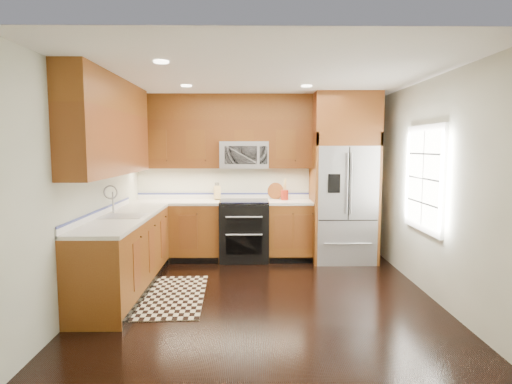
{
  "coord_description": "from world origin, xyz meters",
  "views": [
    {
      "loc": [
        -0.14,
        -4.99,
        1.78
      ],
      "look_at": [
        -0.08,
        0.6,
        1.19
      ],
      "focal_mm": 30.0,
      "sensor_mm": 36.0,
      "label": 1
    }
  ],
  "objects_px": {
    "range": "(244,230)",
    "refrigerator": "(344,178)",
    "knife_block": "(217,193)",
    "utensil_crock": "(285,193)",
    "rug": "(166,296)"
  },
  "relations": [
    {
      "from": "range",
      "to": "refrigerator",
      "type": "distance_m",
      "value": 1.76
    },
    {
      "from": "knife_block",
      "to": "utensil_crock",
      "type": "distance_m",
      "value": 1.09
    },
    {
      "from": "range",
      "to": "utensil_crock",
      "type": "bearing_deg",
      "value": 10.96
    },
    {
      "from": "refrigerator",
      "to": "rug",
      "type": "height_order",
      "value": "refrigerator"
    },
    {
      "from": "refrigerator",
      "to": "knife_block",
      "type": "height_order",
      "value": "refrigerator"
    },
    {
      "from": "range",
      "to": "rug",
      "type": "xyz_separation_m",
      "value": [
        -0.92,
        -1.68,
        -0.46
      ]
    },
    {
      "from": "rug",
      "to": "knife_block",
      "type": "bearing_deg",
      "value": 73.35
    },
    {
      "from": "rug",
      "to": "knife_block",
      "type": "xyz_separation_m",
      "value": [
        0.48,
        1.86,
        1.05
      ]
    },
    {
      "from": "range",
      "to": "rug",
      "type": "height_order",
      "value": "range"
    },
    {
      "from": "refrigerator",
      "to": "knife_block",
      "type": "relative_size",
      "value": 9.43
    },
    {
      "from": "rug",
      "to": "utensil_crock",
      "type": "relative_size",
      "value": 4.46
    },
    {
      "from": "rug",
      "to": "knife_block",
      "type": "distance_m",
      "value": 2.19
    },
    {
      "from": "rug",
      "to": "utensil_crock",
      "type": "height_order",
      "value": "utensil_crock"
    },
    {
      "from": "range",
      "to": "refrigerator",
      "type": "relative_size",
      "value": 0.36
    },
    {
      "from": "range",
      "to": "knife_block",
      "type": "distance_m",
      "value": 0.75
    }
  ]
}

